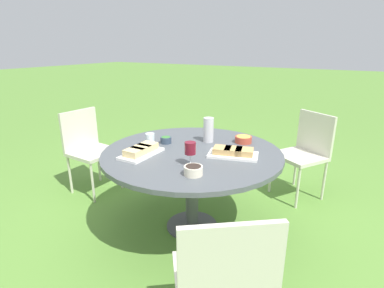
% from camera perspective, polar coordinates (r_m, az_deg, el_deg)
% --- Properties ---
extents(ground_plane, '(40.00, 40.00, 0.00)m').
position_cam_1_polar(ground_plane, '(2.78, 0.00, -15.34)').
color(ground_plane, '#5B8C38').
extents(dining_table, '(1.47, 1.47, 0.72)m').
position_cam_1_polar(dining_table, '(2.49, 0.00, -3.03)').
color(dining_table, '#4C4C51').
rests_on(dining_table, ground_plane).
extents(chair_near_left, '(0.44, 0.46, 0.89)m').
position_cam_1_polar(chair_near_left, '(3.41, -19.19, -0.10)').
color(chair_near_left, beige).
rests_on(chair_near_left, ground_plane).
extents(chair_near_right, '(0.60, 0.60, 0.89)m').
position_cam_1_polar(chair_near_right, '(1.51, 6.03, -24.15)').
color(chair_near_right, beige).
rests_on(chair_near_right, ground_plane).
extents(chair_far_back, '(0.60, 0.59, 0.89)m').
position_cam_1_polar(chair_far_back, '(3.32, 20.82, -0.79)').
color(chair_far_back, beige).
rests_on(chair_far_back, ground_plane).
extents(water_pitcher, '(0.10, 0.09, 0.22)m').
position_cam_1_polar(water_pitcher, '(2.67, 3.20, 2.72)').
color(water_pitcher, silver).
rests_on(water_pitcher, dining_table).
extents(wine_glass, '(0.08, 0.08, 0.17)m').
position_cam_1_polar(wine_glass, '(2.13, -0.34, -0.92)').
color(wine_glass, silver).
rests_on(wine_glass, dining_table).
extents(platter_bread_main, '(0.20, 0.37, 0.07)m').
position_cam_1_polar(platter_bread_main, '(2.39, -9.64, -1.31)').
color(platter_bread_main, white).
rests_on(platter_bread_main, dining_table).
extents(platter_charcuterie, '(0.42, 0.30, 0.07)m').
position_cam_1_polar(platter_charcuterie, '(2.36, 7.83, -1.60)').
color(platter_charcuterie, white).
rests_on(platter_charcuterie, dining_table).
extents(bowl_fries, '(0.15, 0.15, 0.06)m').
position_cam_1_polar(bowl_fries, '(2.70, 9.76, 0.94)').
color(bowl_fries, '#B74733').
rests_on(bowl_fries, dining_table).
extents(bowl_salad, '(0.10, 0.10, 0.06)m').
position_cam_1_polar(bowl_salad, '(2.66, -4.99, 0.83)').
color(bowl_salad, '#334256').
rests_on(bowl_salad, dining_table).
extents(bowl_olives, '(0.13, 0.13, 0.06)m').
position_cam_1_polar(bowl_olives, '(2.00, 0.26, -4.97)').
color(bowl_olives, beige).
rests_on(bowl_olives, dining_table).
extents(cup_water_near, '(0.08, 0.08, 0.09)m').
position_cam_1_polar(cup_water_near, '(2.65, -7.99, 1.02)').
color(cup_water_near, silver).
rests_on(cup_water_near, dining_table).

